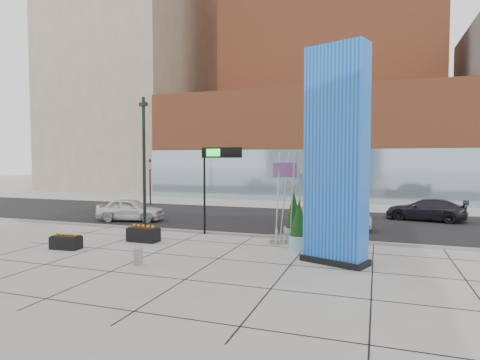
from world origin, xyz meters
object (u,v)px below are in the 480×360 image
(public_art_sculpture, at_px, (290,219))
(car_silver_mid, at_px, (330,216))
(overhead_street_sign, at_px, (218,160))
(car_white_west, at_px, (131,210))
(blue_pylon, at_px, (336,159))
(lamp_post, at_px, (144,181))
(concrete_bollard, at_px, (138,257))

(public_art_sculpture, height_order, car_silver_mid, public_art_sculpture)
(public_art_sculpture, bearing_deg, car_silver_mid, 54.26)
(overhead_street_sign, bearing_deg, car_white_west, 158.36)
(blue_pylon, height_order, lamp_post, blue_pylon)
(blue_pylon, relative_size, public_art_sculpture, 1.90)
(lamp_post, xyz_separation_m, public_art_sculpture, (7.32, 1.28, -1.79))
(lamp_post, bearing_deg, blue_pylon, -10.72)
(lamp_post, height_order, car_white_west, lamp_post)
(lamp_post, height_order, public_art_sculpture, lamp_post)
(public_art_sculpture, relative_size, overhead_street_sign, 0.95)
(blue_pylon, xyz_separation_m, car_silver_mid, (-1.03, 7.64, -3.32))
(public_art_sculpture, relative_size, concrete_bollard, 6.67)
(car_white_west, bearing_deg, lamp_post, -150.63)
(lamp_post, bearing_deg, car_white_west, 130.76)
(car_silver_mid, bearing_deg, overhead_street_sign, 125.67)
(car_silver_mid, bearing_deg, concrete_bollard, 151.23)
(public_art_sculpture, relative_size, car_silver_mid, 0.96)
(overhead_street_sign, bearing_deg, lamp_post, -149.13)
(car_white_west, distance_m, car_silver_mid, 12.81)
(overhead_street_sign, relative_size, car_silver_mid, 1.02)
(lamp_post, relative_size, public_art_sculpture, 1.62)
(blue_pylon, distance_m, public_art_sculpture, 4.91)
(lamp_post, bearing_deg, public_art_sculpture, 9.91)
(concrete_bollard, xyz_separation_m, overhead_street_sign, (0.61, 6.71, 3.70))
(public_art_sculpture, distance_m, car_silver_mid, 4.74)
(public_art_sculpture, height_order, car_white_west, public_art_sculpture)
(lamp_post, relative_size, car_white_west, 1.65)
(concrete_bollard, bearing_deg, car_silver_mid, 59.64)
(blue_pylon, distance_m, car_silver_mid, 8.39)
(lamp_post, distance_m, car_silver_mid, 10.70)
(blue_pylon, relative_size, car_white_west, 1.93)
(overhead_street_sign, height_order, car_white_west, overhead_street_sign)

